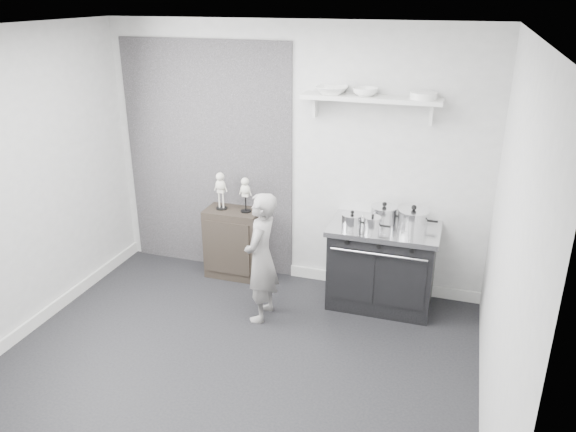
{
  "coord_description": "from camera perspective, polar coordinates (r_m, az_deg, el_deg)",
  "views": [
    {
      "loc": [
        1.65,
        -3.52,
        2.94
      ],
      "look_at": [
        0.22,
        0.95,
        1.06
      ],
      "focal_mm": 35.0,
      "sensor_mm": 36.0,
      "label": 1
    }
  ],
  "objects": [
    {
      "name": "pot_back_left",
      "position": [
        5.54,
        9.72,
        0.21
      ],
      "size": [
        0.35,
        0.26,
        0.21
      ],
      "color": "silver",
      "rests_on": "stove"
    },
    {
      "name": "plate_stack",
      "position": [
        5.27,
        13.6,
        11.81
      ],
      "size": [
        0.24,
        0.24,
        0.06
      ],
      "primitive_type": "cylinder",
      "color": "white",
      "rests_on": "wall_shelf"
    },
    {
      "name": "room_shell",
      "position": [
        4.26,
        -7.32,
        3.93
      ],
      "size": [
        4.02,
        3.62,
        2.71
      ],
      "color": "#B1B1AF",
      "rests_on": "ground"
    },
    {
      "name": "skeleton_torso",
      "position": [
        5.88,
        -4.36,
        2.43
      ],
      "size": [
        0.12,
        0.08,
        0.43
      ],
      "primitive_type": null,
      "color": "beige",
      "rests_on": "side_cabinet"
    },
    {
      "name": "bowl_small",
      "position": [
        5.34,
        7.85,
        12.39
      ],
      "size": [
        0.23,
        0.23,
        0.07
      ],
      "primitive_type": "imported",
      "color": "white",
      "rests_on": "wall_shelf"
    },
    {
      "name": "ground",
      "position": [
        4.87,
        -6.14,
        -15.36
      ],
      "size": [
        4.0,
        4.0,
        0.0
      ],
      "primitive_type": "plane",
      "color": "black",
      "rests_on": "ground"
    },
    {
      "name": "skeleton_full",
      "position": [
        5.98,
        -6.86,
        2.84
      ],
      "size": [
        0.13,
        0.08,
        0.47
      ],
      "primitive_type": null,
      "color": "beige",
      "rests_on": "side_cabinet"
    },
    {
      "name": "bowl_large",
      "position": [
        5.4,
        4.47,
        12.64
      ],
      "size": [
        0.3,
        0.3,
        0.07
      ],
      "primitive_type": "imported",
      "color": "white",
      "rests_on": "wall_shelf"
    },
    {
      "name": "wall_shelf",
      "position": [
        5.35,
        8.44,
        11.63
      ],
      "size": [
        1.3,
        0.26,
        0.24
      ],
      "color": "silver",
      "rests_on": "room_shell"
    },
    {
      "name": "child",
      "position": [
        5.24,
        -2.74,
        -4.24
      ],
      "size": [
        0.3,
        0.46,
        1.27
      ],
      "primitive_type": "imported",
      "rotation": [
        0.0,
        0.0,
        -1.57
      ],
      "color": "gray",
      "rests_on": "ground"
    },
    {
      "name": "pot_back_right",
      "position": [
        5.47,
        12.59,
        -0.22
      ],
      "size": [
        0.38,
        0.29,
        0.22
      ],
      "color": "silver",
      "rests_on": "stove"
    },
    {
      "name": "stove",
      "position": [
        5.63,
        9.51,
        -4.98
      ],
      "size": [
        1.05,
        0.66,
        0.84
      ],
      "color": "black",
      "rests_on": "ground"
    },
    {
      "name": "pot_front_left",
      "position": [
        5.36,
        6.52,
        -0.47
      ],
      "size": [
        0.29,
        0.21,
        0.17
      ],
      "color": "silver",
      "rests_on": "stove"
    },
    {
      "name": "pot_front_center",
      "position": [
        5.31,
        8.58,
        -0.79
      ],
      "size": [
        0.25,
        0.16,
        0.17
      ],
      "color": "silver",
      "rests_on": "stove"
    },
    {
      "name": "side_cabinet",
      "position": [
        6.16,
        -5.5,
        -2.72
      ],
      "size": [
        0.59,
        0.35,
        0.77
      ],
      "primitive_type": "cube",
      "color": "black",
      "rests_on": "ground"
    }
  ]
}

